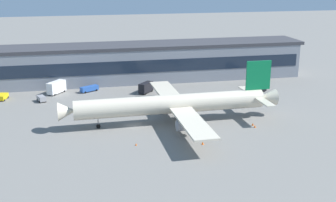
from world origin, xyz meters
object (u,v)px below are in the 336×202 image
at_px(traffic_cone_1, 253,124).
at_px(traffic_cone_3, 255,126).
at_px(airliner, 174,104).
at_px(catering_truck, 56,87).
at_px(traffic_cone_2, 136,144).
at_px(traffic_cone_0, 203,143).
at_px(stair_truck, 146,87).
at_px(baggage_tug, 41,98).
at_px(fuel_truck, 258,84).
at_px(belt_loader, 89,88).
at_px(pushback_tractor, 2,96).

relative_size(traffic_cone_1, traffic_cone_3, 1.03).
xyz_separation_m(airliner, traffic_cone_3, (20.08, -8.51, -4.96)).
relative_size(catering_truck, traffic_cone_2, 12.69).
bearing_deg(traffic_cone_0, airliner, 100.60).
xyz_separation_m(airliner, stair_truck, (-2.79, 31.17, -3.32)).
distance_m(baggage_tug, catering_truck, 9.78).
relative_size(catering_truck, traffic_cone_0, 10.22).
relative_size(airliner, baggage_tug, 14.85).
bearing_deg(baggage_tug, airliner, -36.94).
bearing_deg(fuel_truck, traffic_cone_3, -114.33).
bearing_deg(belt_loader, baggage_tug, -150.52).
height_order(airliner, traffic_cone_1, airliner).
relative_size(pushback_tractor, fuel_truck, 0.62).
xyz_separation_m(airliner, traffic_cone_1, (20.17, -6.81, -4.95)).
bearing_deg(airliner, traffic_cone_2, -131.78).
bearing_deg(traffic_cone_1, airliner, 161.34).
relative_size(traffic_cone_0, traffic_cone_2, 1.24).
relative_size(airliner, traffic_cone_1, 86.66).
relative_size(stair_truck, traffic_cone_1, 8.75).
distance_m(catering_truck, traffic_cone_1, 68.37).
relative_size(baggage_tug, pushback_tractor, 0.78).
bearing_deg(traffic_cone_3, airliner, 157.04).
bearing_deg(fuel_truck, airliner, -142.60).
relative_size(pushback_tractor, catering_truck, 0.72).
relative_size(traffic_cone_1, traffic_cone_2, 1.22).
bearing_deg(baggage_tug, traffic_cone_1, -31.21).
bearing_deg(traffic_cone_0, baggage_tug, 131.96).
relative_size(pushback_tractor, traffic_cone_3, 7.72).
bearing_deg(traffic_cone_1, stair_truck, 121.15).
height_order(catering_truck, belt_loader, catering_truck).
xyz_separation_m(airliner, catering_truck, (-32.68, 36.52, -3.01)).
relative_size(airliner, belt_loader, 9.25).
distance_m(pushback_tractor, traffic_cone_2, 59.70).
distance_m(baggage_tug, belt_loader, 17.55).
xyz_separation_m(baggage_tug, traffic_cone_2, (24.44, -41.96, -0.80)).
height_order(catering_truck, traffic_cone_0, catering_truck).
bearing_deg(traffic_cone_3, traffic_cone_2, -170.28).
bearing_deg(traffic_cone_3, stair_truck, 119.96).
bearing_deg(traffic_cone_0, belt_loader, 115.04).
bearing_deg(belt_loader, traffic_cone_0, -64.96).
height_order(stair_truck, traffic_cone_0, stair_truck).
distance_m(catering_truck, traffic_cone_2, 54.50).
xyz_separation_m(stair_truck, traffic_cone_1, (22.96, -37.97, -1.63)).
xyz_separation_m(traffic_cone_2, traffic_cone_3, (32.68, 5.60, 0.05)).
distance_m(stair_truck, baggage_tug, 34.42).
bearing_deg(traffic_cone_3, baggage_tug, 147.52).
xyz_separation_m(stair_truck, baggage_tug, (-34.25, -3.31, -0.89)).
xyz_separation_m(traffic_cone_0, traffic_cone_2, (-15.76, 2.74, -0.07)).
distance_m(airliner, pushback_tractor, 59.56).
height_order(pushback_tractor, traffic_cone_3, pushback_tractor).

